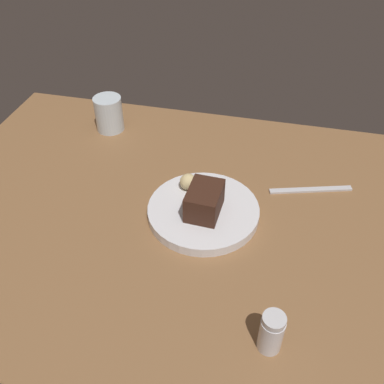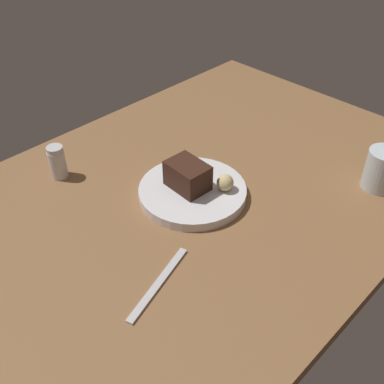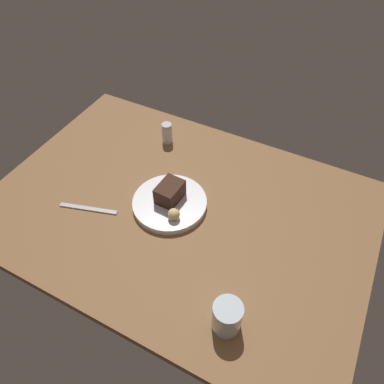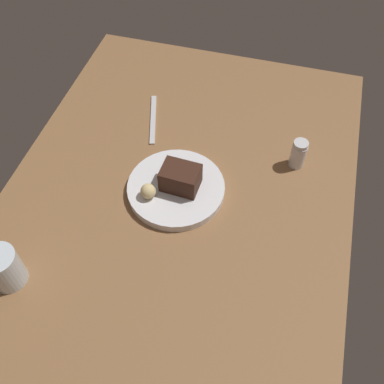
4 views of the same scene
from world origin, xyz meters
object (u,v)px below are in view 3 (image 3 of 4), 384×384
Objects in this scene: bread_roll at (174,214)px; water_glass at (227,317)px; butter_knife at (88,209)px; chocolate_cake_slice at (170,192)px; dessert_plate at (170,203)px; salt_shaker at (167,133)px.

water_glass reaches higher than bread_roll.
butter_knife is at bearing 16.59° from bread_roll.
water_glass is (-32.25, 28.60, -0.49)cm from chocolate_cake_slice.
water_glass is (-27.26, 22.14, 0.65)cm from bread_roll.
chocolate_cake_slice is 43.11cm from water_glass.
chocolate_cake_slice is 2.41× the size of bread_roll.
bread_roll is at bearing -39.08° from water_glass.
salt_shaker is (16.54, -27.17, 2.89)cm from dessert_plate.
water_glass reaches higher than chocolate_cake_slice.
salt_shaker reaches higher than bread_roll.
salt_shaker is (21.15, -32.53, -0.06)cm from bread_roll.
salt_shaker is at bearing 65.17° from butter_knife.
dessert_plate is at bearing -40.79° from water_glass.
water_glass is at bearing 138.44° from chocolate_cake_slice.
butter_knife is at bearing 81.89° from salt_shaker.
bread_roll is 0.20× the size of butter_knife.
water_glass is at bearing 140.92° from bread_roll.
chocolate_cake_slice reaches higher than dessert_plate.
chocolate_cake_slice is 1.11× the size of salt_shaker.
bread_roll is 0.40× the size of water_glass.
dessert_plate is 6.40× the size of bread_roll.
butter_knife is (5.78, 40.55, -3.73)cm from salt_shaker.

